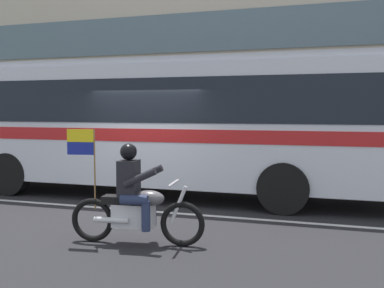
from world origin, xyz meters
TOP-DOWN VIEW (x-y plane):
  - ground_plane at (0.00, 0.00)m, footprint 60.00×60.00m
  - sidewalk_curb at (0.00, 5.10)m, footprint 28.00×3.80m
  - lane_center_stripe at (0.00, -0.60)m, footprint 26.60×0.14m
  - transit_bus at (-0.15, 1.19)m, footprint 11.31×2.69m
  - motorcycle_with_rider at (1.05, -2.81)m, footprint 2.18×0.69m
  - fire_hydrant at (-1.14, 4.26)m, footprint 0.22×0.30m

SIDE VIEW (x-z plane):
  - ground_plane at x=0.00m, z-range 0.00..0.00m
  - lane_center_stripe at x=0.00m, z-range 0.00..0.01m
  - sidewalk_curb at x=0.00m, z-range 0.00..0.15m
  - fire_hydrant at x=-1.14m, z-range 0.14..0.89m
  - motorcycle_with_rider at x=1.05m, z-range -0.22..1.55m
  - transit_bus at x=-0.15m, z-range 0.27..3.49m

